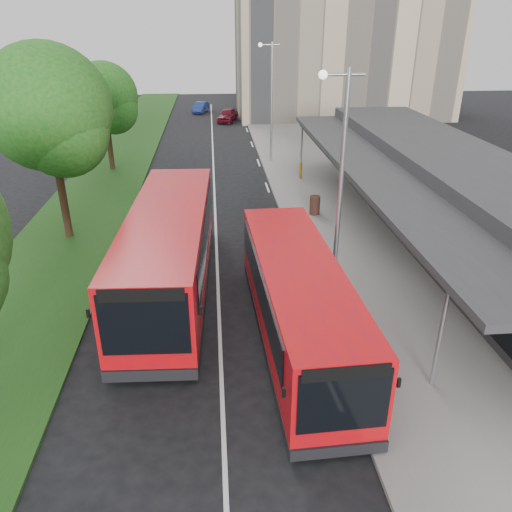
{
  "coord_description": "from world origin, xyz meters",
  "views": [
    {
      "loc": [
        -0.01,
        -13.7,
        9.45
      ],
      "look_at": [
        1.45,
        2.99,
        1.5
      ],
      "focal_mm": 35.0,
      "sensor_mm": 36.0,
      "label": 1
    }
  ],
  "objects": [
    {
      "name": "tree_mid",
      "position": [
        -7.01,
        9.05,
        5.66
      ],
      "size": [
        5.46,
        5.46,
        8.77
      ],
      "color": "#382616",
      "rests_on": "ground"
    },
    {
      "name": "lamp_post_near",
      "position": [
        4.12,
        2.0,
        4.72
      ],
      "size": [
        1.44,
        0.28,
        8.0
      ],
      "color": "#93959B",
      "rests_on": "pavement"
    },
    {
      "name": "station_building",
      "position": [
        10.86,
        8.0,
        2.04
      ],
      "size": [
        7.7,
        26.0,
        4.0
      ],
      "color": "#2D2D30",
      "rests_on": "ground"
    },
    {
      "name": "pavement",
      "position": [
        6.0,
        20.0,
        0.07
      ],
      "size": [
        5.0,
        80.0,
        0.15
      ],
      "primitive_type": "cube",
      "color": "gray",
      "rests_on": "ground"
    },
    {
      "name": "bus_second",
      "position": [
        -1.75,
        3.36,
        1.65
      ],
      "size": [
        3.39,
        11.49,
        3.22
      ],
      "rotation": [
        0.0,
        0.0,
        -0.04
      ],
      "color": "red",
      "rests_on": "ground"
    },
    {
      "name": "car_far",
      "position": [
        -1.18,
        44.32,
        0.56
      ],
      "size": [
        2.0,
        3.6,
        1.12
      ],
      "primitive_type": "imported",
      "rotation": [
        0.0,
        0.0,
        -0.25
      ],
      "color": "navy",
      "rests_on": "ground"
    },
    {
      "name": "car_near",
      "position": [
        1.64,
        38.45,
        0.66
      ],
      "size": [
        2.55,
        4.13,
        1.31
      ],
      "primitive_type": "imported",
      "rotation": [
        0.0,
        0.0,
        -0.28
      ],
      "color": "#570C1D",
      "rests_on": "ground"
    },
    {
      "name": "tree_far",
      "position": [
        -7.01,
        21.05,
        4.61
      ],
      "size": [
        4.46,
        4.46,
        7.14
      ],
      "color": "#382616",
      "rests_on": "ground"
    },
    {
      "name": "kerb_dashes",
      "position": [
        3.3,
        19.0,
        0.01
      ],
      "size": [
        0.12,
        56.0,
        0.01
      ],
      "color": "silver",
      "rests_on": "ground"
    },
    {
      "name": "lane_centre_line",
      "position": [
        0.0,
        15.0,
        0.01
      ],
      "size": [
        0.12,
        70.0,
        0.01
      ],
      "primitive_type": "cube",
      "color": "silver",
      "rests_on": "ground"
    },
    {
      "name": "litter_bin",
      "position": [
        5.23,
        10.74,
        0.64
      ],
      "size": [
        0.62,
        0.62,
        0.98
      ],
      "primitive_type": "cylinder",
      "rotation": [
        0.0,
        0.0,
        -0.15
      ],
      "color": "#371E16",
      "rests_on": "pavement"
    },
    {
      "name": "office_block",
      "position": [
        14.0,
        42.0,
        9.0
      ],
      "size": [
        22.0,
        12.0,
        18.0
      ],
      "primitive_type": "cube",
      "color": "tan",
      "rests_on": "ground"
    },
    {
      "name": "bollard",
      "position": [
        5.6,
        17.28,
        0.67
      ],
      "size": [
        0.19,
        0.19,
        1.04
      ],
      "primitive_type": "cylinder",
      "rotation": [
        0.0,
        0.0,
        0.14
      ],
      "color": "#D7980B",
      "rests_on": "pavement"
    },
    {
      "name": "lamp_post_far",
      "position": [
        4.12,
        22.0,
        4.72
      ],
      "size": [
        1.44,
        0.28,
        8.0
      ],
      "color": "#93959B",
      "rests_on": "pavement"
    },
    {
      "name": "ground",
      "position": [
        0.0,
        0.0,
        0.0
      ],
      "size": [
        120.0,
        120.0,
        0.0
      ],
      "primitive_type": "plane",
      "color": "black",
      "rests_on": "ground"
    },
    {
      "name": "grass_verge",
      "position": [
        -7.0,
        20.0,
        0.05
      ],
      "size": [
        5.0,
        80.0,
        0.1
      ],
      "primitive_type": "cube",
      "color": "#1E4516",
      "rests_on": "ground"
    },
    {
      "name": "bus_main",
      "position": [
        2.48,
        -0.43,
        1.44
      ],
      "size": [
        2.92,
        10.04,
        2.81
      ],
      "rotation": [
        0.0,
        0.0,
        0.04
      ],
      "color": "red",
      "rests_on": "ground"
    }
  ]
}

